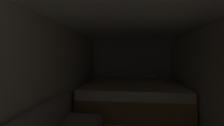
{
  "coord_description": "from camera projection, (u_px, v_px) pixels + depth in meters",
  "views": [
    {
      "loc": [
        -0.08,
        -0.26,
        1.39
      ],
      "look_at": [
        -0.42,
        2.72,
        1.26
      ],
      "focal_mm": 24.24,
      "sensor_mm": 36.0,
      "label": 1
    }
  ],
  "objects": [
    {
      "name": "wall_back",
      "position": [
        131.0,
        69.0,
        5.06
      ],
      "size": [
        2.68,
        0.05,
        1.97
      ],
      "primitive_type": "cube",
      "color": "beige",
      "rests_on": "ground"
    },
    {
      "name": "wall_left",
      "position": [
        54.0,
        81.0,
        2.5
      ],
      "size": [
        0.05,
        5.4,
        1.97
      ],
      "primitive_type": "cube",
      "color": "beige",
      "rests_on": "ground"
    },
    {
      "name": "ceiling_slab",
      "position": [
        134.0,
        17.0,
        2.32
      ],
      "size": [
        2.68,
        5.4,
        0.05
      ],
      "primitive_type": "cube",
      "color": "white",
      "rests_on": "wall_left"
    },
    {
      "name": "bed",
      "position": [
        132.0,
        96.0,
        4.03
      ],
      "size": [
        2.46,
        2.01,
        0.84
      ],
      "color": "#9E7247",
      "rests_on": "ground"
    }
  ]
}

